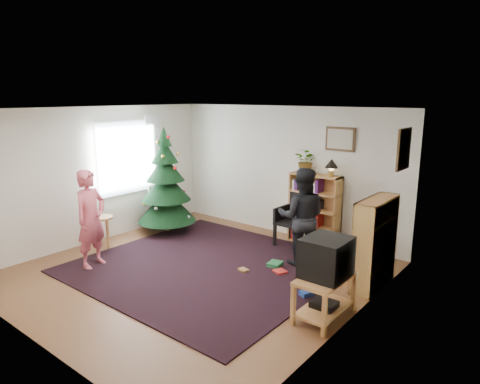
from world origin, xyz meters
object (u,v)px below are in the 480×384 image
Objects in this scene: armchair at (297,217)px; potted_plant at (306,161)px; bookshelf_right at (375,242)px; table_lamp at (332,165)px; tv_stand at (325,293)px; crt_tv at (326,257)px; person_by_chair at (302,217)px; christmas_tree at (166,189)px; picture_back at (340,139)px; picture_right at (404,149)px; person_standing at (91,219)px; stool at (103,224)px; bookshelf_back at (314,209)px.

armchair is 2.15× the size of potted_plant.
bookshelf_right is 4.16× the size of table_lamp.
tv_stand is 0.87× the size of armchair.
crt_tv is 0.35× the size of person_by_chair.
tv_stand is (4.10, -1.11, -0.55)m from christmas_tree.
picture_back is 1.64m from person_by_chair.
tv_stand is at bearing 102.01° from person_by_chair.
tv_stand is (-0.12, -1.24, -0.34)m from bookshelf_right.
person_by_chair is at bearing -62.53° from potted_plant.
picture_right is 1.84m from person_by_chair.
person_by_chair reaches higher than person_standing.
person_standing reaches higher than stool.
stool is (-0.17, -1.35, -0.42)m from christmas_tree.
crt_tv is at bearing 101.93° from person_by_chair.
bookshelf_back is 1.09m from person_by_chair.
person_by_chair is at bearing -53.00° from armchair.
crt_tv is 0.57× the size of armchair.
tv_stand is 1.46× the size of stool.
bookshelf_back is 0.82× the size of person_by_chair.
picture_right is 0.38× the size of person_standing.
person_standing is (-2.01, -2.91, 0.26)m from armchair.
picture_back is 0.94× the size of stool.
crt_tv is at bearing -89.76° from person_standing.
bookshelf_back is 2.77m from tv_stand.
crt_tv is 2.67m from armchair.
bookshelf_back is 0.82× the size of person_standing.
bookshelf_right is 2.34× the size of crt_tv.
person_standing is 3.84m from potted_plant.
potted_plant is at bearing 180.00° from bookshelf_back.
bookshelf_back is 3.88m from person_standing.
armchair is at bearing 64.96° from bookshelf_right.
picture_back is 1.21× the size of potted_plant.
bookshelf_right is 2.85× the size of potted_plant.
bookshelf_back is 2.34× the size of crt_tv.
bookshelf_back is 2.22× the size of stool.
stool is at bearing -137.69° from bookshelf_back.
potted_plant is at bearing -90.95° from person_by_chair.
stool is at bearing 108.62° from bookshelf_right.
bookshelf_right is (1.19, -1.23, -1.29)m from picture_back.
picture_right is 0.46× the size of bookshelf_right.
potted_plant is at bearing -166.82° from picture_back.
tv_stand is at bearing 174.47° from bookshelf_right.
potted_plant is (-0.58, -0.14, -0.42)m from picture_back.
picture_right is at bearing -19.12° from bookshelf_back.
christmas_tree is 2.64m from armchair.
armchair is at bearing 41.55° from stool.
crt_tv is (-0.12, -1.24, 0.13)m from bookshelf_right.
person_by_chair is (-1.11, 1.31, 0.00)m from crt_tv.
person_standing is 0.99× the size of person_by_chair.
bookshelf_right reaches higher than stool.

